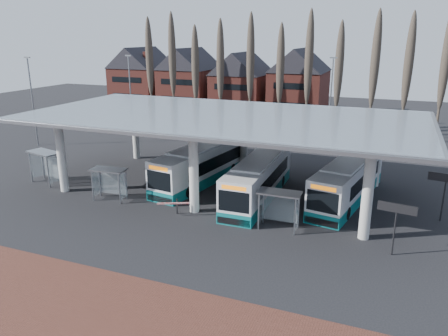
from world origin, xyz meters
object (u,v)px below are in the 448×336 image
at_px(bus_2, 259,179).
at_px(shelter_2, 280,201).
at_px(bus_1, 202,165).
at_px(shelter_0, 46,160).
at_px(shelter_1, 110,177).
at_px(bus_3, 348,181).

relative_size(bus_2, shelter_2, 4.12).
relative_size(bus_1, shelter_0, 3.68).
bearing_deg(shelter_2, bus_1, 140.95).
bearing_deg(shelter_0, shelter_1, 3.14).
height_order(bus_1, shelter_1, bus_1).
distance_m(bus_2, shelter_1, 11.73).
bearing_deg(shelter_0, shelter_2, 8.89).
distance_m(bus_1, bus_2, 6.13).
bearing_deg(bus_1, shelter_2, -29.74).
bearing_deg(bus_1, shelter_1, -118.51).
bearing_deg(shelter_2, shelter_1, 177.60).
bearing_deg(shelter_1, bus_2, 17.73).
relative_size(bus_3, shelter_0, 3.62).
relative_size(bus_2, bus_3, 0.98).
relative_size(bus_2, shelter_0, 3.54).
distance_m(bus_3, shelter_2, 7.98).
relative_size(bus_1, bus_2, 1.04).
relative_size(bus_3, shelter_1, 4.19).
distance_m(shelter_1, shelter_2, 13.77).
bearing_deg(shelter_2, shelter_0, 174.36).
bearing_deg(shelter_0, bus_1, 35.92).
relative_size(bus_2, shelter_1, 4.10).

